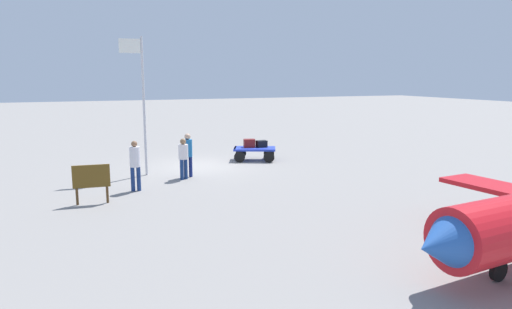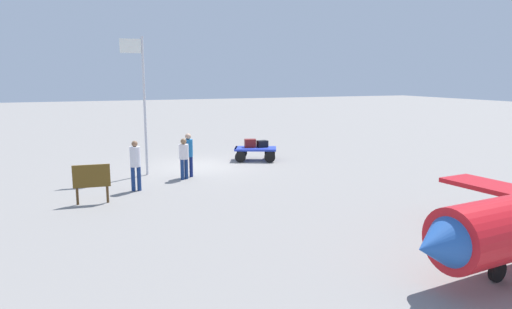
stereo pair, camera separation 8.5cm
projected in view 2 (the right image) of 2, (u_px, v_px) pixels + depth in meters
name	position (u px, v px, depth m)	size (l,w,h in m)	color
ground_plane	(202.00, 166.00, 20.62)	(120.00, 120.00, 0.00)	gray
luggage_cart	(255.00, 151.00, 21.94)	(2.22, 1.90, 0.61)	#253BBF
suitcase_olive	(250.00, 143.00, 22.01)	(0.60, 0.49, 0.39)	maroon
suitcase_tan	(262.00, 144.00, 22.07)	(0.49, 0.37, 0.31)	black
worker_lead	(188.00, 152.00, 18.20)	(0.38, 0.38, 1.74)	navy
worker_trailing	(135.00, 162.00, 15.99)	(0.38, 0.38, 1.77)	navy
worker_supervisor	(184.00, 155.00, 17.81)	(0.51, 0.51, 1.60)	navy
flagpole	(142.00, 96.00, 18.22)	(0.91, 0.10, 5.48)	silver
signboard	(92.00, 178.00, 14.39)	(1.12, 0.16, 1.24)	#4C3319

